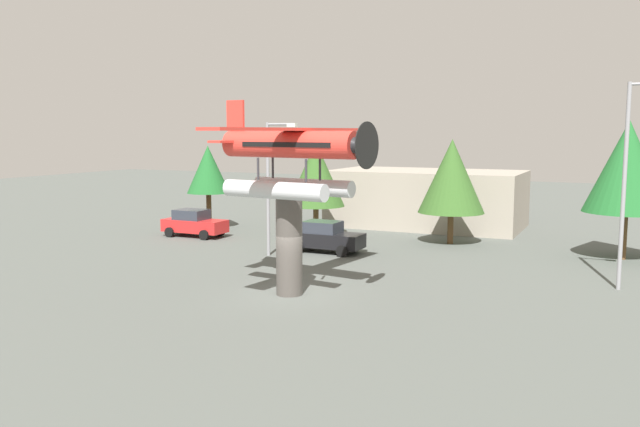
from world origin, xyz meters
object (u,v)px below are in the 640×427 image
car_mid_black (325,237)px  storefront_building (427,198)px  floatplane_monument (291,156)px  display_pedestal (289,246)px  car_near_red (194,223)px  tree_west (208,170)px  tree_center_back (452,176)px  tree_far_east (627,167)px  streetlight_secondary (629,172)px  tree_east (316,174)px  streetlight_primary (271,178)px

car_mid_black → storefront_building: (2.25, 12.55, 1.13)m
floatplane_monument → storefront_building: bearing=99.5°
storefront_building → display_pedestal: bearing=-88.8°
floatplane_monument → car_near_red: (-12.92, 10.93, -4.90)m
tree_west → tree_center_back: tree_center_back is taller
floatplane_monument → storefront_building: 22.35m
tree_far_east → tree_west: bearing=-179.9°
streetlight_secondary → tree_east: size_ratio=1.44×
tree_center_back → tree_far_east: 9.65m
tree_east → streetlight_secondary: bearing=-23.7°
car_near_red → streetlight_primary: size_ratio=0.58×
floatplane_monument → tree_center_back: floatplane_monument is taller
car_mid_black → streetlight_secondary: bearing=-9.7°
floatplane_monument → tree_east: (-6.08, 15.00, -1.77)m
storefront_building → tree_center_back: (3.42, -6.66, 2.11)m
car_mid_black → tree_center_back: (5.67, 5.89, 3.23)m
car_mid_black → streetlight_primary: streetlight_primary is taller
streetlight_secondary → tree_east: 20.31m
tree_west → tree_far_east: bearing=0.1°
display_pedestal → floatplane_monument: bearing=-8.0°
floatplane_monument → streetlight_primary: 8.99m
storefront_building → tree_far_east: bearing=-30.4°
streetlight_primary → display_pedestal: bearing=-55.8°
car_mid_black → tree_west: (-11.28, 4.89, 3.25)m
streetlight_secondary → tree_east: (-18.57, 8.14, -1.06)m
car_near_red → streetlight_primary: streetlight_primary is taller
storefront_building → tree_center_back: 7.77m
car_near_red → storefront_building: storefront_building is taller
tree_far_east → tree_east: bearing=178.1°
streetlight_secondary → storefront_building: (-13.09, 15.16, -3.06)m
storefront_building → tree_west: tree_west is taller
car_near_red → tree_center_back: 16.67m
streetlight_primary → streetlight_secondary: streetlight_secondary is taller
tree_west → car_mid_black: bearing=-23.4°
tree_west → tree_east: tree_east is taller
tree_west → tree_far_east: (26.50, 0.03, 0.81)m
car_near_red → storefront_building: 16.61m
car_near_red → storefront_building: size_ratio=0.32×
display_pedestal → floatplane_monument: 3.73m
streetlight_secondary → tree_center_back: streetlight_secondary is taller
storefront_building → tree_west: bearing=-150.5°
display_pedestal → car_near_red: 16.85m
car_mid_black → tree_center_back: bearing=46.1°
streetlight_primary → streetlight_secondary: 17.58m
car_mid_black → storefront_building: storefront_building is taller
tree_center_back → tree_west: bearing=-176.6°
display_pedestal → tree_center_back: 15.76m
car_mid_black → tree_east: bearing=120.3°
tree_west → tree_east: (8.04, 0.63, -0.13)m
floatplane_monument → car_mid_black: size_ratio=2.49×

